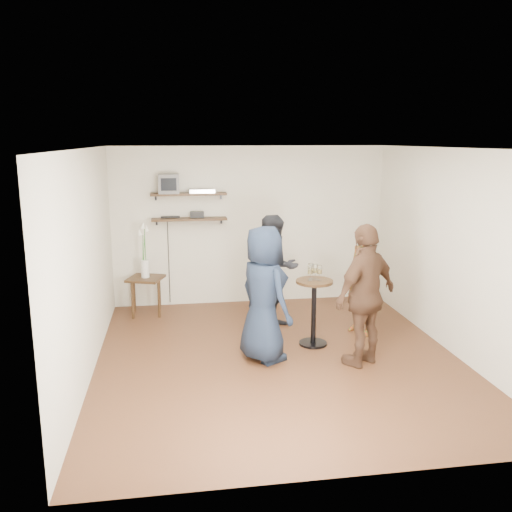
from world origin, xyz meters
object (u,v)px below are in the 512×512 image
at_px(person_navy, 264,294).
at_px(person_brown, 366,295).
at_px(person_plaid, 362,280).
at_px(person_dark, 275,272).
at_px(radio, 197,215).
at_px(side_table, 146,283).
at_px(drinks_table, 314,303).
at_px(dvd_deck, 202,191).
at_px(crt_monitor, 169,184).

height_order(person_navy, person_brown, person_brown).
distance_m(person_plaid, person_dark, 1.24).
height_order(radio, person_brown, person_brown).
distance_m(radio, side_table, 1.36).
distance_m(radio, drinks_table, 2.62).
distance_m(person_plaid, person_brown, 1.08).
distance_m(dvd_deck, person_navy, 2.66).
relative_size(dvd_deck, person_plaid, 0.26).
bearing_deg(person_plaid, radio, -149.32).
height_order(dvd_deck, side_table, dvd_deck).
xyz_separation_m(crt_monitor, person_plaid, (2.63, -1.66, -1.24)).
bearing_deg(person_brown, side_table, -73.38).
distance_m(person_dark, person_navy, 1.18).
bearing_deg(side_table, person_plaid, -23.81).
relative_size(side_table, person_navy, 0.38).
bearing_deg(person_brown, person_navy, -47.22).
relative_size(crt_monitor, person_dark, 0.19).
height_order(radio, drinks_table, radio).
height_order(person_plaid, person_dark, person_dark).
height_order(radio, side_table, radio).
relative_size(person_plaid, person_navy, 0.92).
bearing_deg(side_table, crt_monitor, 38.39).
bearing_deg(drinks_table, radio, 125.87).
xyz_separation_m(drinks_table, person_plaid, (0.77, 0.32, 0.21)).
bearing_deg(person_plaid, person_dark, -132.33).
xyz_separation_m(dvd_deck, radio, (-0.09, 0.00, -0.38)).
relative_size(radio, drinks_table, 0.25).
bearing_deg(crt_monitor, radio, 0.00).
height_order(crt_monitor, dvd_deck, crt_monitor).
distance_m(crt_monitor, drinks_table, 3.08).
relative_size(crt_monitor, person_plaid, 0.21).
height_order(person_dark, person_navy, person_navy).
relative_size(person_navy, person_brown, 0.97).
height_order(drinks_table, person_navy, person_navy).
xyz_separation_m(side_table, person_brown, (2.71, -2.37, 0.37)).
xyz_separation_m(crt_monitor, side_table, (-0.40, -0.32, -1.52)).
bearing_deg(person_navy, person_brown, -132.78).
bearing_deg(crt_monitor, dvd_deck, 0.00).
distance_m(radio, person_navy, 2.56).
xyz_separation_m(crt_monitor, drinks_table, (1.86, -1.98, -1.44)).
xyz_separation_m(side_table, person_dark, (1.88, -0.92, 0.33)).
bearing_deg(drinks_table, side_table, 143.80).
relative_size(side_table, person_dark, 0.38).
distance_m(side_table, person_dark, 2.12).
bearing_deg(person_navy, person_dark, -45.09).
bearing_deg(person_dark, dvd_deck, 99.97).
height_order(crt_monitor, person_dark, crt_monitor).
xyz_separation_m(radio, person_plaid, (2.20, -1.66, -0.74)).
bearing_deg(side_table, person_dark, -26.05).
distance_m(dvd_deck, side_table, 1.71).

